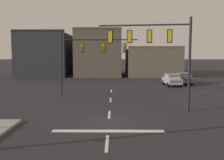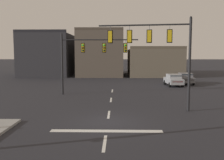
# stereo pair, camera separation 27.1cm
# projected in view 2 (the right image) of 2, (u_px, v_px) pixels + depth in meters

# --- Properties ---
(ground_plane) EXTENTS (400.00, 400.00, 0.00)m
(ground_plane) POSITION_uv_depth(u_px,v_px,m) (108.00, 122.00, 16.57)
(ground_plane) COLOR #232328
(stop_bar_paint) EXTENTS (6.40, 0.50, 0.01)m
(stop_bar_paint) POSITION_uv_depth(u_px,v_px,m) (106.00, 131.00, 14.58)
(stop_bar_paint) COLOR silver
(stop_bar_paint) RESTS_ON ground
(lane_centreline) EXTENTS (0.16, 26.40, 0.01)m
(lane_centreline) POSITION_uv_depth(u_px,v_px,m) (109.00, 114.00, 18.56)
(lane_centreline) COLOR silver
(lane_centreline) RESTS_ON ground
(signal_mast_near_side) EXTENTS (7.05, 1.22, 7.18)m
(signal_mast_near_side) POSITION_uv_depth(u_px,v_px,m) (158.00, 45.00, 19.62)
(signal_mast_near_side) COLOR black
(signal_mast_near_side) RESTS_ON ground
(signal_mast_far_side) EXTENTS (8.27, 0.36, 6.62)m
(signal_mast_far_side) POSITION_uv_depth(u_px,v_px,m) (87.00, 53.00, 27.39)
(signal_mast_far_side) COLOR black
(signal_mast_far_side) RESTS_ON ground
(car_lot_nearside) EXTENTS (2.07, 4.52, 1.61)m
(car_lot_nearside) POSITION_uv_depth(u_px,v_px,m) (173.00, 80.00, 35.31)
(car_lot_nearside) COLOR #9EA0A5
(car_lot_nearside) RESTS_ON ground
(car_lot_middle) EXTENTS (2.02, 4.50, 1.61)m
(car_lot_middle) POSITION_uv_depth(u_px,v_px,m) (185.00, 78.00, 37.44)
(car_lot_middle) COLOR slate
(car_lot_middle) RESTS_ON ground
(building_row) EXTENTS (31.42, 13.35, 9.17)m
(building_row) POSITION_uv_depth(u_px,v_px,m) (95.00, 57.00, 52.89)
(building_row) COLOR #2D2D33
(building_row) RESTS_ON ground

